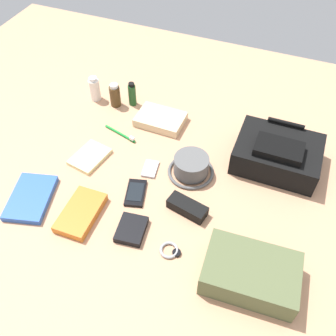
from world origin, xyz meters
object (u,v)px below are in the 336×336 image
(toiletry_pouch, at_px, (251,272))
(cell_phone, at_px, (136,193))
(paperback_novel, at_px, (31,198))
(notepad, at_px, (90,157))
(toothpaste_tube, at_px, (95,89))
(sunglasses_case, at_px, (187,207))
(bucket_hat, at_px, (191,167))
(toothbrush, at_px, (122,134))
(folded_towel, at_px, (161,119))
(cologne_bottle, at_px, (115,95))
(backpack, at_px, (277,154))
(media_player, at_px, (150,169))
(wallet, at_px, (131,229))
(shampoo_bottle, at_px, (132,94))
(wristwatch, at_px, (170,250))
(travel_guidebook, at_px, (81,213))

(toiletry_pouch, relative_size, cell_phone, 2.17)
(paperback_novel, height_order, notepad, paperback_novel)
(toothpaste_tube, relative_size, sunglasses_case, 0.82)
(bucket_hat, bearing_deg, sunglasses_case, -74.84)
(toothbrush, xyz_separation_m, folded_towel, (0.12, 0.14, 0.01))
(cell_phone, xyz_separation_m, sunglasses_case, (0.20, -0.00, 0.01))
(bucket_hat, height_order, toothpaste_tube, toothpaste_tube)
(cologne_bottle, height_order, notepad, cologne_bottle)
(bucket_hat, bearing_deg, paperback_novel, -145.82)
(backpack, bearing_deg, notepad, -160.76)
(paperback_novel, xyz_separation_m, toothbrush, (0.15, 0.42, -0.00))
(cell_phone, bearing_deg, media_player, 88.74)
(backpack, bearing_deg, toothbrush, -173.12)
(backpack, relative_size, wallet, 2.84)
(backpack, distance_m, toothbrush, 0.63)
(toothpaste_tube, relative_size, paperback_novel, 0.49)
(shampoo_bottle, bearing_deg, folded_towel, -23.30)
(toiletry_pouch, bearing_deg, cell_phone, 159.56)
(toothpaste_tube, distance_m, paperback_novel, 0.60)
(shampoo_bottle, distance_m, wristwatch, 0.77)
(cell_phone, relative_size, folded_towel, 0.66)
(backpack, height_order, toothpaste_tube, backpack)
(shampoo_bottle, bearing_deg, backpack, -11.10)
(bucket_hat, distance_m, cell_phone, 0.23)
(toothpaste_tube, distance_m, cell_phone, 0.59)
(wristwatch, distance_m, folded_towel, 0.62)
(bucket_hat, distance_m, media_player, 0.16)
(sunglasses_case, bearing_deg, toothpaste_tube, 156.01)
(backpack, height_order, media_player, backpack)
(toiletry_pouch, relative_size, toothpaste_tube, 2.50)
(paperback_novel, bearing_deg, folded_towel, 63.88)
(toiletry_pouch, distance_m, wristwatch, 0.26)
(cell_phone, xyz_separation_m, wallet, (0.05, -0.15, 0.01))
(wristwatch, xyz_separation_m, sunglasses_case, (-0.00, 0.17, 0.01))
(backpack, height_order, notepad, backpack)
(shampoo_bottle, xyz_separation_m, sunglasses_case, (0.43, -0.47, -0.03))
(wristwatch, relative_size, notepad, 0.47)
(toiletry_pouch, bearing_deg, wallet, 176.93)
(shampoo_bottle, relative_size, cell_phone, 0.85)
(media_player, height_order, notepad, notepad)
(toothbrush, bearing_deg, wallet, -59.83)
(cologne_bottle, xyz_separation_m, toothbrush, (0.11, -0.17, -0.05))
(travel_guidebook, distance_m, notepad, 0.27)
(cell_phone, height_order, wristwatch, cell_phone)
(toothbrush, height_order, sunglasses_case, sunglasses_case)
(toiletry_pouch, relative_size, folded_towel, 1.44)
(media_player, distance_m, wallet, 0.28)
(wristwatch, bearing_deg, folded_towel, 115.16)
(cell_phone, bearing_deg, toiletry_pouch, -20.44)
(toiletry_pouch, relative_size, wristwatch, 4.04)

